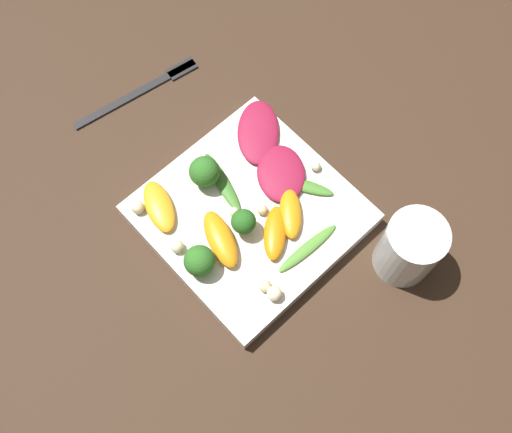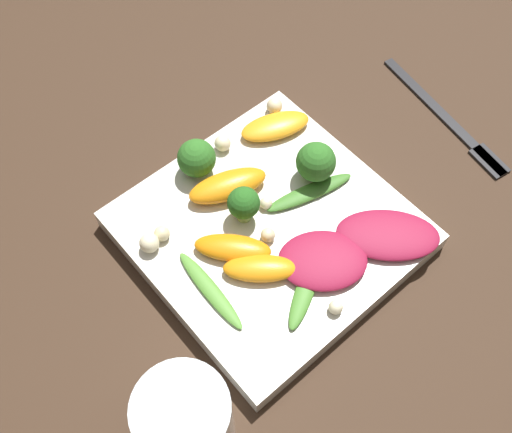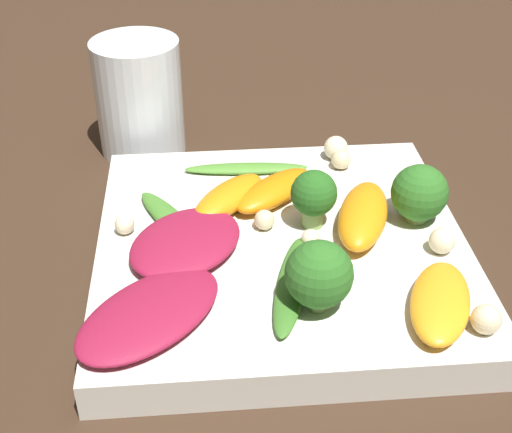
# 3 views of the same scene
# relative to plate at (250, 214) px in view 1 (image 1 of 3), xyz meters

# --- Properties ---
(ground_plane) EXTENTS (2.40, 2.40, 0.00)m
(ground_plane) POSITION_rel_plate_xyz_m (0.00, 0.00, -0.01)
(ground_plane) COLOR #382619
(plate) EXTENTS (0.24, 0.24, 0.02)m
(plate) POSITION_rel_plate_xyz_m (0.00, 0.00, 0.00)
(plate) COLOR silver
(plate) RESTS_ON ground_plane
(drinking_glass) EXTENTS (0.07, 0.07, 0.10)m
(drinking_glass) POSITION_rel_plate_xyz_m (-0.17, -0.10, 0.04)
(drinking_glass) COLOR white
(drinking_glass) RESTS_ON ground_plane
(fork) EXTENTS (0.05, 0.20, 0.01)m
(fork) POSITION_rel_plate_xyz_m (0.25, -0.03, -0.01)
(fork) COLOR #262628
(fork) RESTS_ON ground_plane
(radicchio_leaf_0) EXTENTS (0.10, 0.10, 0.01)m
(radicchio_leaf_0) POSITION_rel_plate_xyz_m (0.01, -0.06, 0.02)
(radicchio_leaf_0) COLOR maroon
(radicchio_leaf_0) RESTS_ON plate
(radicchio_leaf_1) EXTENTS (0.11, 0.11, 0.01)m
(radicchio_leaf_1) POSITION_rel_plate_xyz_m (0.07, -0.08, 0.02)
(radicchio_leaf_1) COLOR maroon
(radicchio_leaf_1) RESTS_ON plate
(orange_segment_0) EXTENTS (0.07, 0.07, 0.02)m
(orange_segment_0) POSITION_rel_plate_xyz_m (-0.05, 0.00, 0.02)
(orange_segment_0) COLOR orange
(orange_segment_0) RESTS_ON plate
(orange_segment_1) EXTENTS (0.08, 0.06, 0.01)m
(orange_segment_1) POSITION_rel_plate_xyz_m (0.08, 0.08, 0.02)
(orange_segment_1) COLOR orange
(orange_segment_1) RESTS_ON plate
(orange_segment_2) EXTENTS (0.09, 0.06, 0.02)m
(orange_segment_2) POSITION_rel_plate_xyz_m (-0.01, 0.06, 0.02)
(orange_segment_2) COLOR orange
(orange_segment_2) RESTS_ON plate
(orange_segment_3) EXTENTS (0.07, 0.07, 0.02)m
(orange_segment_3) POSITION_rel_plate_xyz_m (-0.04, -0.03, 0.02)
(orange_segment_3) COLOR orange
(orange_segment_3) RESTS_ON plate
(broccoli_floret_0) EXTENTS (0.03, 0.03, 0.04)m
(broccoli_floret_0) POSITION_rel_plate_xyz_m (-0.01, 0.02, 0.04)
(broccoli_floret_0) COLOR #84AD5B
(broccoli_floret_0) RESTS_ON plate
(broccoli_floret_1) EXTENTS (0.04, 0.04, 0.04)m
(broccoli_floret_1) POSITION_rel_plate_xyz_m (-0.01, 0.09, 0.03)
(broccoli_floret_1) COLOR #7A9E51
(broccoli_floret_1) RESTS_ON plate
(broccoli_floret_2) EXTENTS (0.04, 0.04, 0.04)m
(broccoli_floret_2) POSITION_rel_plate_xyz_m (0.07, 0.01, 0.04)
(broccoli_floret_2) COLOR #7A9E51
(broccoli_floret_2) RESTS_ON plate
(arugula_sprig_0) EXTENTS (0.08, 0.06, 0.01)m
(arugula_sprig_0) POSITION_rel_plate_xyz_m (-0.02, -0.07, 0.02)
(arugula_sprig_0) COLOR #47842D
(arugula_sprig_0) RESTS_ON plate
(arugula_sprig_1) EXTENTS (0.10, 0.04, 0.01)m
(arugula_sprig_1) POSITION_rel_plate_xyz_m (0.05, -0.00, 0.02)
(arugula_sprig_1) COLOR #3D7528
(arugula_sprig_1) RESTS_ON plate
(arugula_sprig_2) EXTENTS (0.02, 0.09, 0.01)m
(arugula_sprig_2) POSITION_rel_plate_xyz_m (-0.09, -0.02, 0.02)
(arugula_sprig_2) COLOR #518E33
(arugula_sprig_2) RESTS_ON plate
(macadamia_nut_0) EXTENTS (0.01, 0.01, 0.01)m
(macadamia_nut_0) POSITION_rel_plate_xyz_m (0.01, 0.02, 0.02)
(macadamia_nut_0) COLOR beige
(macadamia_nut_0) RESTS_ON plate
(macadamia_nut_1) EXTENTS (0.02, 0.02, 0.02)m
(macadamia_nut_1) POSITION_rel_plate_xyz_m (0.02, 0.10, 0.02)
(macadamia_nut_1) COLOR beige
(macadamia_nut_1) RESTS_ON plate
(macadamia_nut_2) EXTENTS (0.02, 0.02, 0.02)m
(macadamia_nut_2) POSITION_rel_plate_xyz_m (0.10, 0.10, 0.02)
(macadamia_nut_2) COLOR beige
(macadamia_nut_2) RESTS_ON plate
(macadamia_nut_3) EXTENTS (0.01, 0.01, 0.01)m
(macadamia_nut_3) POSITION_rel_plate_xyz_m (-0.01, -0.10, 0.02)
(macadamia_nut_3) COLOR beige
(macadamia_nut_3) RESTS_ON plate
(macadamia_nut_4) EXTENTS (0.02, 0.02, 0.02)m
(macadamia_nut_4) POSITION_rel_plate_xyz_m (-0.09, 0.06, 0.02)
(macadamia_nut_4) COLOR beige
(macadamia_nut_4) RESTS_ON plate
(macadamia_nut_5) EXTENTS (0.02, 0.02, 0.02)m
(macadamia_nut_5) POSITION_rel_plate_xyz_m (-0.10, 0.05, 0.02)
(macadamia_nut_5) COLOR beige
(macadamia_nut_5) RESTS_ON plate
(macadamia_nut_6) EXTENTS (0.01, 0.01, 0.01)m
(macadamia_nut_6) POSITION_rel_plate_xyz_m (-0.01, -0.01, 0.02)
(macadamia_nut_6) COLOR beige
(macadamia_nut_6) RESTS_ON plate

